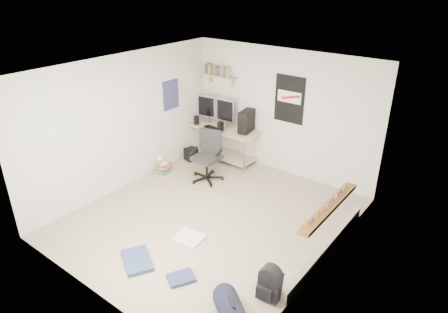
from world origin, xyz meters
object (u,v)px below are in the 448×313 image
Objects in this scene: backpack at (270,285)px; desk at (223,142)px; office_chair at (207,157)px; book_stack at (164,167)px.

desk is at bearing 129.13° from backpack.
office_chair is 3.29m from backpack.
desk is 4.23m from backpack.
desk is 4.50× the size of backpack.
book_stack is at bearing -91.14° from desk.
office_chair reaches higher than desk.
desk reaches higher than backpack.
backpack is at bearing -24.73° from book_stack.
office_chair is 0.98m from book_stack.
office_chair is (0.39, -1.01, 0.12)m from desk.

